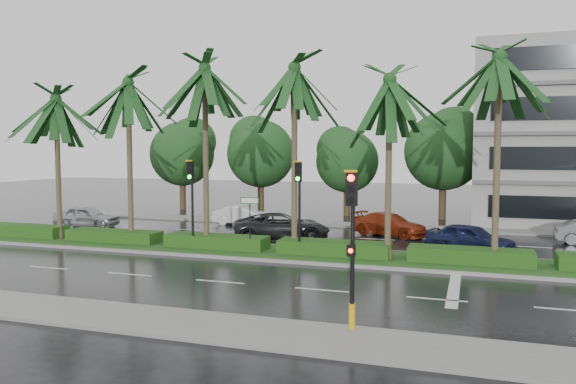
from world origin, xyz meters
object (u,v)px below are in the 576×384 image
(car_red, at_px, (390,224))
(signal_near, at_px, (352,243))
(car_darkgrey, at_px, (282,226))
(car_blue, at_px, (470,239))
(street_sign, at_px, (250,210))
(car_white, at_px, (242,215))
(car_silver, at_px, (87,217))
(signal_median_left, at_px, (191,191))

(car_red, bearing_deg, signal_near, -152.95)
(car_darkgrey, height_order, car_blue, car_darkgrey)
(street_sign, bearing_deg, car_blue, 20.12)
(street_sign, xyz_separation_m, car_red, (5.50, 8.00, -1.46))
(signal_near, bearing_deg, car_white, 120.43)
(signal_near, relative_size, car_silver, 1.06)
(signal_median_left, height_order, street_sign, signal_median_left)
(street_sign, xyz_separation_m, car_silver, (-13.55, 5.43, -1.42))
(car_white, distance_m, car_red, 10.14)
(signal_median_left, distance_m, car_white, 10.27)
(street_sign, relative_size, car_blue, 0.61)
(signal_median_left, bearing_deg, car_blue, 16.48)
(street_sign, xyz_separation_m, car_white, (-4.50, 9.70, -1.49))
(car_red, bearing_deg, car_blue, -111.70)
(car_silver, xyz_separation_m, car_blue, (23.55, -1.77, 0.02))
(car_red, distance_m, car_blue, 6.25)
(car_blue, bearing_deg, signal_median_left, 127.93)
(car_red, bearing_deg, street_sign, 167.75)
(signal_median_left, distance_m, car_red, 12.03)
(street_sign, distance_m, car_blue, 10.74)
(car_darkgrey, distance_m, car_blue, 10.05)
(car_silver, bearing_deg, car_red, -91.28)
(car_darkgrey, bearing_deg, car_white, 19.71)
(car_silver, relative_size, car_red, 0.90)
(signal_near, xyz_separation_m, car_red, (-1.50, 17.87, -1.84))
(signal_near, height_order, car_silver, signal_near)
(car_silver, relative_size, car_white, 1.07)
(car_darkgrey, xyz_separation_m, car_red, (5.50, 3.32, -0.08))
(signal_median_left, relative_size, car_red, 0.95)
(car_silver, xyz_separation_m, car_white, (9.05, 4.27, -0.07))
(car_white, bearing_deg, car_blue, -117.96)
(car_darkgrey, distance_m, car_red, 6.42)
(signal_near, height_order, car_blue, signal_near)
(car_red, bearing_deg, car_white, 102.60)
(signal_near, bearing_deg, car_blue, 77.50)
(car_darkgrey, bearing_deg, car_blue, -118.02)
(street_sign, bearing_deg, signal_median_left, -176.53)
(street_sign, xyz_separation_m, car_darkgrey, (0.00, 4.69, -1.38))
(car_darkgrey, relative_size, car_red, 1.17)
(signal_near, distance_m, car_silver, 25.69)
(signal_median_left, distance_m, street_sign, 3.13)
(car_silver, height_order, car_darkgrey, car_darkgrey)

